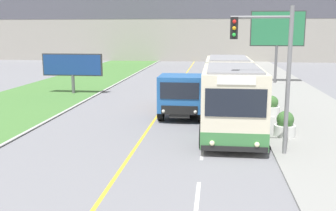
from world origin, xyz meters
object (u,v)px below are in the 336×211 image
object	(u,v)px
traffic_light_mast	(271,62)
planter_round_second	(272,107)
planter_round_near	(285,125)
dump_truck	(183,95)
billboard_small	(72,66)
billboard_large	(277,31)
city_bus	(230,92)

from	to	relation	value
traffic_light_mast	planter_round_second	world-z (taller)	traffic_light_mast
traffic_light_mast	planter_round_near	xyz separation A→B (m)	(1.11, 2.64, -3.01)
dump_truck	billboard_small	bearing A→B (deg)	141.29
billboard_large	billboard_small	xyz separation A→B (m)	(-16.22, -7.84, -2.60)
billboard_large	planter_round_near	size ratio (longest dim) A/B	5.69
city_bus	traffic_light_mast	world-z (taller)	traffic_light_mast
dump_truck	billboard_small	xyz separation A→B (m)	(-8.98, 7.19, 0.93)
city_bus	billboard_large	bearing A→B (deg)	73.81
traffic_light_mast	planter_round_second	size ratio (longest dim) A/B	5.11
planter_round_second	planter_round_near	bearing A→B (deg)	-90.35
billboard_small	dump_truck	bearing A→B (deg)	-38.71
billboard_large	traffic_light_mast	bearing A→B (deg)	-99.05
planter_round_near	planter_round_second	bearing A→B (deg)	89.65
dump_truck	planter_round_second	world-z (taller)	dump_truck
city_bus	billboard_small	distance (m)	14.26
traffic_light_mast	billboard_large	world-z (taller)	billboard_large
city_bus	billboard_large	size ratio (longest dim) A/B	1.86
planter_round_near	planter_round_second	world-z (taller)	planter_round_near
billboard_small	planter_round_second	xyz separation A→B (m)	(13.93, -6.61, -1.58)
planter_round_near	traffic_light_mast	bearing A→B (deg)	-112.92
city_bus	traffic_light_mast	distance (m)	5.82
billboard_small	planter_round_near	distance (m)	17.85
city_bus	billboard_small	bearing A→B (deg)	143.85
billboard_small	planter_round_second	distance (m)	15.50
city_bus	dump_truck	distance (m)	2.84
planter_round_near	planter_round_second	distance (m)	4.49
traffic_light_mast	planter_round_second	distance (m)	7.82
planter_round_near	billboard_small	bearing A→B (deg)	141.41
billboard_large	planter_round_near	world-z (taller)	billboard_large
traffic_light_mast	billboard_large	distance (m)	21.87
dump_truck	traffic_light_mast	bearing A→B (deg)	-59.76
planter_round_near	planter_round_second	size ratio (longest dim) A/B	1.03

